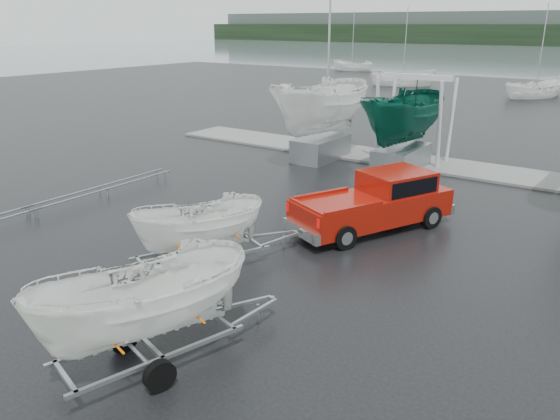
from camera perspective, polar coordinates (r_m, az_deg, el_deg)
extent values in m
plane|color=black|center=(15.43, -0.01, -5.26)|extent=(120.00, 120.00, 0.00)
cube|color=gray|center=(26.57, 16.40, 4.50)|extent=(30.00, 3.00, 0.12)
cube|color=#931208|center=(17.69, 9.61, 0.24)|extent=(3.86, 5.59, 0.87)
cube|color=#931208|center=(18.10, 12.07, 2.79)|extent=(2.41, 2.62, 0.78)
cube|color=black|center=(18.09, 12.08, 2.93)|extent=(2.34, 2.42, 0.50)
cube|color=silver|center=(16.26, 2.21, -2.22)|extent=(1.75, 0.91, 0.32)
cylinder|color=black|center=(19.52, 11.86, 0.76)|extent=(0.55, 0.78, 0.73)
cylinder|color=black|center=(18.35, 15.46, -0.72)|extent=(0.55, 0.78, 0.73)
cylinder|color=black|center=(17.47, 3.32, -1.03)|extent=(0.55, 0.78, 0.73)
cylinder|color=black|center=(16.15, 6.74, -2.85)|extent=(0.55, 0.78, 0.73)
cube|color=#919499|center=(15.38, -9.04, -3.77)|extent=(1.56, 3.31, 0.08)
cube|color=#919499|center=(14.44, -7.41, -5.24)|extent=(1.56, 3.31, 0.08)
cylinder|color=#919499|center=(14.90, -8.93, -5.16)|extent=(1.49, 0.73, 0.08)
cylinder|color=black|center=(15.59, -10.04, -4.10)|extent=(0.41, 0.62, 0.60)
cylinder|color=black|center=(14.22, -7.72, -6.31)|extent=(0.41, 0.62, 0.60)
imported|color=white|center=(14.26, -8.61, 2.61)|extent=(1.88, 1.90, 3.75)
cube|color=orange|center=(14.99, -5.53, -1.96)|extent=(1.43, 0.68, 0.03)
cube|color=orange|center=(14.45, -11.28, -3.08)|extent=(1.43, 0.68, 0.03)
cube|color=#919499|center=(11.54, -14.71, -12.37)|extent=(1.08, 3.48, 0.08)
cube|color=#919499|center=(10.68, -12.16, -14.92)|extent=(1.08, 3.48, 0.08)
cylinder|color=#919499|center=(11.12, -14.38, -14.55)|extent=(1.56, 0.52, 0.08)
cylinder|color=black|center=(11.75, -16.08, -12.73)|extent=(0.34, 0.63, 0.60)
cylinder|color=black|center=(10.51, -12.46, -16.57)|extent=(0.34, 0.63, 0.60)
imported|color=white|center=(10.09, -14.47, -2.60)|extent=(2.10, 2.13, 4.47)
cube|color=orange|center=(11.12, -9.95, -9.98)|extent=(1.50, 0.47, 0.03)
cube|color=orange|center=(10.57, -17.70, -12.30)|extent=(1.50, 0.47, 0.03)
cylinder|color=silver|center=(26.51, 10.15, 9.26)|extent=(0.16, 0.58, 3.99)
cylinder|color=silver|center=(27.95, 11.58, 9.66)|extent=(0.16, 0.58, 3.99)
cylinder|color=silver|center=(25.41, 16.33, 8.39)|extent=(0.16, 0.58, 3.99)
cylinder|color=silver|center=(26.91, 17.48, 8.83)|extent=(0.16, 0.58, 3.99)
cube|color=silver|center=(26.40, 14.19, 13.34)|extent=(3.30, 0.25, 0.25)
cube|color=#919499|center=(26.82, 4.31, 6.46)|extent=(1.60, 3.20, 1.10)
imported|color=white|center=(26.24, 4.54, 15.48)|extent=(2.76, 2.83, 7.33)
cube|color=#919499|center=(25.21, 12.56, 5.25)|extent=(1.60, 3.20, 1.10)
imported|color=#0B4F3D|center=(24.62, 13.20, 13.87)|extent=(2.45, 2.51, 6.50)
cylinder|color=#919499|center=(21.82, -17.57, 2.15)|extent=(0.06, 6.50, 0.06)
cylinder|color=#919499|center=(22.21, -18.37, 2.35)|extent=(0.06, 6.50, 0.06)
imported|color=white|center=(60.99, 12.67, 12.55)|extent=(3.50, 3.46, 6.85)
cylinder|color=#B2B2B7|center=(60.70, 12.95, 16.30)|extent=(0.08, 0.08, 8.00)
imported|color=white|center=(54.96, 25.07, 10.60)|extent=(3.63, 3.66, 6.99)
cylinder|color=#B2B2B7|center=(54.65, 25.66, 14.73)|extent=(0.08, 0.08, 8.00)
imported|color=white|center=(79.58, 7.52, 14.23)|extent=(2.42, 2.36, 6.03)
cylinder|color=#B2B2B7|center=(79.36, 7.65, 17.11)|extent=(0.08, 0.08, 8.00)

